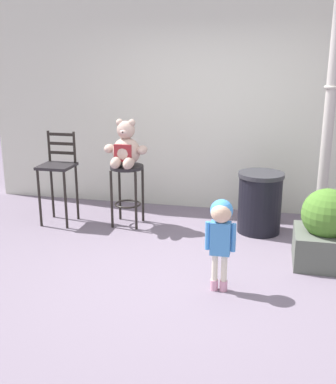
{
  "coord_description": "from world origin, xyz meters",
  "views": [
    {
      "loc": [
        0.79,
        -4.04,
        2.03
      ],
      "look_at": [
        -0.25,
        0.6,
        0.64
      ],
      "focal_mm": 43.52,
      "sensor_mm": 36.0,
      "label": 1
    }
  ],
  "objects_px": {
    "child_walking": "(221,226)",
    "bar_chair_empty": "(58,171)",
    "teddy_bear": "(126,149)",
    "trash_bin": "(260,202)",
    "planter_with_shrub": "(326,231)",
    "bar_stool_with_teddy": "(127,182)",
    "lamppost": "(327,134)"
  },
  "relations": [
    {
      "from": "teddy_bear",
      "to": "bar_chair_empty",
      "type": "relative_size",
      "value": 0.49
    },
    {
      "from": "trash_bin",
      "to": "bar_stool_with_teddy",
      "type": "bearing_deg",
      "value": -176.31
    },
    {
      "from": "bar_chair_empty",
      "to": "trash_bin",
      "type": "bearing_deg",
      "value": 4.83
    },
    {
      "from": "child_walking",
      "to": "bar_chair_empty",
      "type": "distance_m",
      "value": 2.57
    },
    {
      "from": "lamppost",
      "to": "planter_with_shrub",
      "type": "bearing_deg",
      "value": -92.11
    },
    {
      "from": "bar_chair_empty",
      "to": "planter_with_shrub",
      "type": "xyz_separation_m",
      "value": [
        3.15,
        -0.58,
        -0.31
      ]
    },
    {
      "from": "bar_stool_with_teddy",
      "to": "child_walking",
      "type": "height_order",
      "value": "child_walking"
    },
    {
      "from": "bar_stool_with_teddy",
      "to": "bar_chair_empty",
      "type": "bearing_deg",
      "value": -173.06
    },
    {
      "from": "trash_bin",
      "to": "planter_with_shrub",
      "type": "distance_m",
      "value": 1.04
    },
    {
      "from": "trash_bin",
      "to": "planter_with_shrub",
      "type": "xyz_separation_m",
      "value": [
        0.68,
        -0.79,
        -0.01
      ]
    },
    {
      "from": "bar_stool_with_teddy",
      "to": "teddy_bear",
      "type": "height_order",
      "value": "teddy_bear"
    },
    {
      "from": "bar_stool_with_teddy",
      "to": "child_walking",
      "type": "xyz_separation_m",
      "value": [
        1.32,
        -1.47,
        0.07
      ]
    },
    {
      "from": "teddy_bear",
      "to": "bar_chair_empty",
      "type": "bearing_deg",
      "value": -174.87
    },
    {
      "from": "child_walking",
      "to": "planter_with_shrub",
      "type": "relative_size",
      "value": 1.08
    },
    {
      "from": "teddy_bear",
      "to": "trash_bin",
      "type": "xyz_separation_m",
      "value": [
        1.61,
        0.13,
        -0.6
      ]
    },
    {
      "from": "planter_with_shrub",
      "to": "bar_chair_empty",
      "type": "bearing_deg",
      "value": 169.61
    },
    {
      "from": "teddy_bear",
      "to": "child_walking",
      "type": "distance_m",
      "value": 1.98
    },
    {
      "from": "bar_stool_with_teddy",
      "to": "child_walking",
      "type": "relative_size",
      "value": 0.89
    },
    {
      "from": "bar_stool_with_teddy",
      "to": "trash_bin",
      "type": "height_order",
      "value": "bar_stool_with_teddy"
    },
    {
      "from": "bar_chair_empty",
      "to": "planter_with_shrub",
      "type": "bearing_deg",
      "value": -10.39
    },
    {
      "from": "teddy_bear",
      "to": "bar_chair_empty",
      "type": "height_order",
      "value": "teddy_bear"
    },
    {
      "from": "lamppost",
      "to": "trash_bin",
      "type": "bearing_deg",
      "value": -164.92
    },
    {
      "from": "trash_bin",
      "to": "bar_chair_empty",
      "type": "xyz_separation_m",
      "value": [
        -2.47,
        -0.21,
        0.3
      ]
    },
    {
      "from": "trash_bin",
      "to": "bar_chair_empty",
      "type": "distance_m",
      "value": 2.5
    },
    {
      "from": "teddy_bear",
      "to": "bar_chair_empty",
      "type": "distance_m",
      "value": 0.92
    },
    {
      "from": "child_walking",
      "to": "trash_bin",
      "type": "relative_size",
      "value": 1.17
    },
    {
      "from": "bar_chair_empty",
      "to": "planter_with_shrub",
      "type": "height_order",
      "value": "bar_chair_empty"
    },
    {
      "from": "trash_bin",
      "to": "lamppost",
      "type": "relative_size",
      "value": 0.25
    },
    {
      "from": "child_walking",
      "to": "planter_with_shrub",
      "type": "height_order",
      "value": "child_walking"
    },
    {
      "from": "trash_bin",
      "to": "child_walking",
      "type": "bearing_deg",
      "value": -100.54
    },
    {
      "from": "lamppost",
      "to": "planter_with_shrub",
      "type": "xyz_separation_m",
      "value": [
        -0.04,
        -0.98,
        -0.82
      ]
    },
    {
      "from": "child_walking",
      "to": "planter_with_shrub",
      "type": "distance_m",
      "value": 1.27
    }
  ]
}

